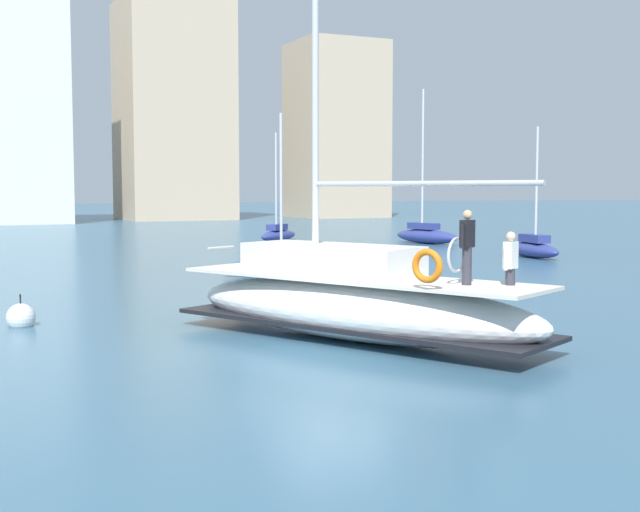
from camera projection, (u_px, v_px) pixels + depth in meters
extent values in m
plane|color=#38607A|center=(326.00, 347.00, 18.49)|extent=(400.00, 400.00, 0.00)
ellipsoid|color=white|center=(356.00, 310.00, 19.40)|extent=(6.46, 9.65, 1.40)
cube|color=black|center=(356.00, 323.00, 19.43)|extent=(6.40, 9.49, 0.10)
cube|color=beige|center=(356.00, 278.00, 19.34)|extent=(6.07, 9.14, 0.08)
cube|color=white|center=(331.00, 259.00, 19.76)|extent=(3.44, 4.61, 0.70)
cylinder|color=silver|center=(315.00, 60.00, 19.69)|extent=(0.16, 0.16, 10.04)
cylinder|color=#B7B7BC|center=(419.00, 184.00, 18.12)|extent=(2.70, 5.20, 0.12)
cylinder|color=silver|center=(221.00, 247.00, 22.06)|extent=(0.83, 0.46, 0.06)
torus|color=orange|center=(427.00, 266.00, 16.74)|extent=(0.44, 0.69, 0.70)
cylinder|color=#33333D|center=(467.00, 266.00, 17.51)|extent=(0.20, 0.20, 0.80)
cube|color=black|center=(467.00, 233.00, 17.45)|extent=(0.38, 0.32, 0.56)
sphere|color=tan|center=(468.00, 215.00, 17.42)|extent=(0.20, 0.20, 0.20)
cylinder|color=black|center=(462.00, 236.00, 17.28)|extent=(0.09, 0.09, 0.50)
cylinder|color=black|center=(472.00, 235.00, 17.63)|extent=(0.09, 0.09, 0.50)
cylinder|color=#33333D|center=(510.00, 277.00, 17.50)|extent=(0.20, 0.20, 0.35)
cube|color=white|center=(511.00, 255.00, 17.46)|extent=(0.38, 0.32, 0.56)
sphere|color=beige|center=(511.00, 236.00, 17.43)|extent=(0.20, 0.20, 0.20)
cylinder|color=white|center=(506.00, 258.00, 17.30)|extent=(0.09, 0.09, 0.50)
cylinder|color=white|center=(515.00, 257.00, 17.64)|extent=(0.09, 0.09, 0.50)
torus|color=silver|center=(457.00, 255.00, 17.64)|extent=(0.71, 0.40, 0.76)
ellipsoid|color=navy|center=(279.00, 236.00, 56.24)|extent=(4.20, 4.00, 0.76)
cube|color=navy|center=(277.00, 227.00, 55.98)|extent=(1.87, 1.80, 0.40)
cylinder|color=silver|center=(276.00, 182.00, 55.63)|extent=(0.12, 0.12, 6.47)
ellipsoid|color=navy|center=(532.00, 250.00, 42.95)|extent=(1.84, 4.96, 0.78)
cube|color=navy|center=(534.00, 238.00, 42.67)|extent=(1.02, 2.03, 0.40)
cylinder|color=silver|center=(537.00, 185.00, 42.34)|extent=(0.13, 0.13, 5.84)
ellipsoid|color=navy|center=(426.00, 236.00, 53.92)|extent=(2.24, 5.83, 0.92)
cube|color=navy|center=(424.00, 226.00, 54.10)|extent=(1.23, 2.38, 0.40)
cylinder|color=silver|center=(423.00, 159.00, 53.88)|extent=(0.14, 0.14, 8.95)
ellipsoid|color=navy|center=(274.00, 267.00, 33.79)|extent=(4.36, 1.56, 0.69)
cube|color=navy|center=(279.00, 254.00, 33.81)|extent=(1.78, 0.87, 0.40)
cylinder|color=silver|center=(281.00, 186.00, 33.62)|extent=(0.12, 0.12, 5.82)
sphere|color=silver|center=(21.00, 318.00, 21.34)|extent=(0.73, 0.73, 0.73)
cylinder|color=black|center=(20.00, 306.00, 21.31)|extent=(0.04, 0.04, 0.60)
cube|color=#C6AD8E|center=(173.00, 110.00, 97.19)|extent=(11.81, 12.42, 25.23)
cube|color=#C6AD8E|center=(336.00, 131.00, 104.81)|extent=(10.49, 10.13, 21.63)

